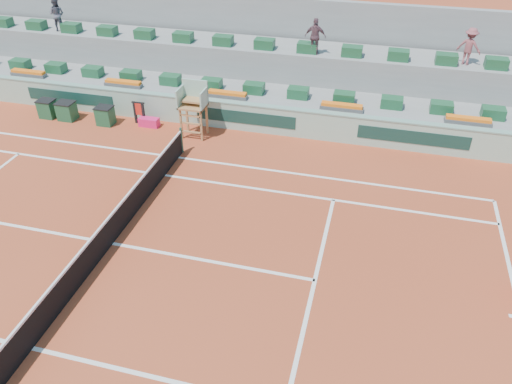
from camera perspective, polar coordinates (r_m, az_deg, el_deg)
ground at (r=16.34m, az=-16.08°, el=-5.69°), size 90.00×90.00×0.00m
seating_tier_lower at (r=24.35m, az=-4.31°, el=11.22°), size 36.00×4.00×1.20m
seating_tier_upper at (r=25.49m, az=-3.22°, el=14.06°), size 36.00×2.40×2.60m
stadium_back_wall at (r=26.65m, az=-2.22°, el=17.04°), size 36.00×0.40×4.40m
player_bag at (r=22.87m, az=-12.13°, el=7.81°), size 0.89×0.39×0.39m
spectator_left at (r=28.27m, az=-21.81°, el=18.34°), size 0.83×0.68×1.60m
spectator_mid at (r=23.16m, az=6.80°, el=17.23°), size 0.94×0.39×1.59m
spectator_right at (r=23.60m, az=23.18°, el=15.06°), size 1.13×0.89×1.54m
court_lines at (r=16.34m, az=-16.08°, el=-5.68°), size 23.89×11.09×0.01m
tennis_net at (r=16.02m, az=-16.37°, el=-4.25°), size 0.10×11.97×1.10m
advertising_hoarding at (r=22.44m, az=-6.04°, el=9.12°), size 36.00×0.34×1.26m
umpire_chair at (r=21.22m, az=-7.17°, el=10.20°), size 1.10×0.90×2.40m
seat_row_lower at (r=23.25m, az=-5.11°, el=12.22°), size 32.90×0.60×0.44m
seat_row_upper at (r=24.46m, az=-3.78°, el=16.91°), size 32.90×0.60×0.44m
flower_planters at (r=23.12m, az=-9.34°, el=11.54°), size 26.80×0.36×0.28m
drink_cooler_a at (r=23.44m, az=-16.86°, el=8.36°), size 0.74×0.64×0.84m
drink_cooler_b at (r=24.46m, az=-20.82°, el=8.67°), size 0.79×0.68×0.84m
drink_cooler_c at (r=25.01m, az=-22.74°, el=8.79°), size 0.74×0.64×0.84m
towel_rack at (r=23.05m, az=-13.23°, el=9.01°), size 0.60×0.10×1.03m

